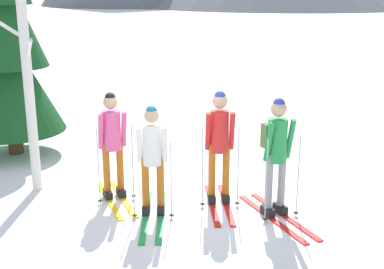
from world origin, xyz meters
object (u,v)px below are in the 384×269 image
(skier_in_red, at_px, (219,142))
(pine_tree_near, at_px, (5,40))
(skier_in_green, at_px, (276,150))
(birch_tree_tall, at_px, (26,70))
(skier_in_white, at_px, (152,155))
(skier_in_pink, at_px, (112,139))

(skier_in_red, bearing_deg, pine_tree_near, 154.56)
(skier_in_green, height_order, birch_tree_tall, birch_tree_tall)
(birch_tree_tall, bearing_deg, pine_tree_near, 123.36)
(pine_tree_near, bearing_deg, skier_in_green, -24.87)
(skier_in_white, xyz_separation_m, birch_tree_tall, (-2.12, 0.71, 1.09))
(skier_in_pink, xyz_separation_m, birch_tree_tall, (-1.38, 0.18, 1.04))
(skier_in_green, relative_size, birch_tree_tall, 0.45)
(skier_in_pink, relative_size, skier_in_green, 0.97)
(pine_tree_near, bearing_deg, skier_in_red, -25.44)
(skier_in_pink, relative_size, skier_in_red, 0.96)
(skier_in_green, distance_m, birch_tree_tall, 4.07)
(skier_in_pink, xyz_separation_m, pine_tree_near, (-2.59, 2.01, 1.30))
(skier_in_white, relative_size, pine_tree_near, 0.36)
(skier_in_white, xyz_separation_m, skier_in_red, (0.94, 0.51, 0.07))
(birch_tree_tall, bearing_deg, skier_in_red, -3.69)
(skier_in_red, bearing_deg, skier_in_pink, 179.33)
(skier_in_pink, bearing_deg, skier_in_white, -35.43)
(skier_in_red, bearing_deg, skier_in_white, -151.50)
(skier_in_pink, xyz_separation_m, skier_in_green, (2.53, -0.36, 0.03))
(skier_in_white, relative_size, skier_in_green, 1.02)
(skier_in_pink, relative_size, skier_in_white, 0.96)
(birch_tree_tall, bearing_deg, skier_in_green, -7.82)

